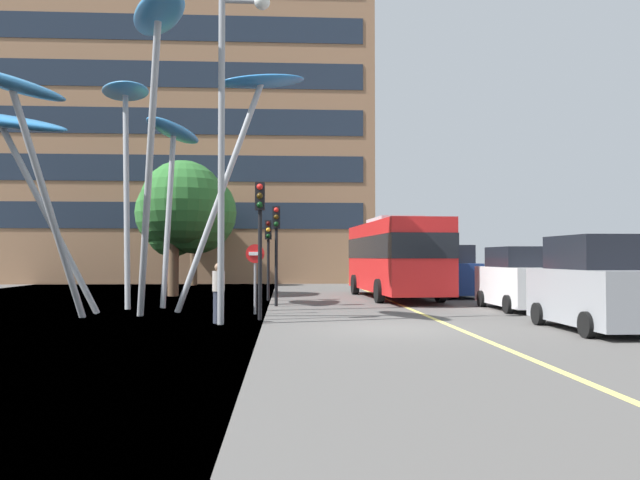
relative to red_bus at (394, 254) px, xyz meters
name	(u,v)px	position (x,y,z in m)	size (l,w,h in m)	color
ground	(367,330)	(-2.73, -11.42, -1.99)	(120.00, 240.00, 0.10)	#54514F
red_bus	(394,254)	(0.00, 0.00, 0.00)	(3.16, 9.97, 3.55)	red
leaf_sculpture	(110,109)	(-10.45, -7.11, 4.62)	(11.84, 9.56, 8.84)	#9EA0A5
traffic_light_kerb_near	(260,221)	(-5.55, -9.21, 0.93)	(0.28, 0.42, 3.98)	black
traffic_light_kerb_far	(276,234)	(-5.15, -4.25, 0.73)	(0.28, 0.42, 3.69)	black
traffic_light_island_mid	(268,242)	(-5.53, -1.22, 0.50)	(0.28, 0.42, 3.36)	black
car_parked_near	(596,286)	(2.87, -12.26, -0.85)	(2.01, 4.38, 2.36)	gray
car_parked_mid	(518,280)	(3.22, -6.20, -0.92)	(1.92, 4.36, 2.17)	silver
car_parked_far	(450,273)	(2.71, 0.83, -0.84)	(2.01, 4.37, 2.36)	navy
street_lamp	(231,118)	(-6.30, -10.33, 3.67)	(1.40, 0.44, 9.05)	gray
tree_pavement_near	(184,211)	(-9.64, 2.52, 2.05)	(4.92, 5.41, 6.27)	brown
tree_pavement_far	(198,219)	(-10.44, 13.30, 2.33)	(4.29, 5.09, 6.19)	brown
pedestrian	(218,293)	(-6.66, -9.98, -1.11)	(0.34, 0.34, 1.66)	#2D3342
no_entry_sign	(255,267)	(-5.78, -7.33, -0.44)	(0.60, 0.12, 2.23)	gray
backdrop_building	(186,116)	(-12.55, 21.36, 10.85)	(27.82, 12.50, 25.57)	#936B4C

